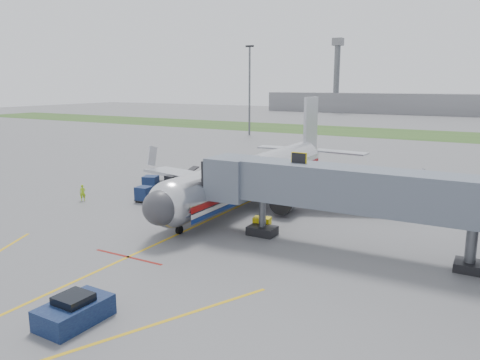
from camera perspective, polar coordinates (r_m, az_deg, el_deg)
The scene contains 16 objects.
ground at distance 36.93m, azimuth -9.26°, elevation -7.30°, with size 400.00×400.00×0.00m, color #565659.
grass_strip at distance 119.80m, azimuth 18.66°, elevation 5.39°, with size 300.00×25.00×0.01m, color #2D4C1E.
apron_markings at distance 31.88m, azimuth -17.69°, elevation -10.84°, with size 21.52×50.00×0.01m.
airliner at distance 48.66m, azimuth 1.85°, elevation 0.70°, with size 32.10×35.67×10.25m.
jet_bridge at distance 34.25m, azimuth 13.11°, elevation -1.19°, with size 25.30×4.00×6.90m.
light_mast_left at distance 110.20m, azimuth 1.17°, elevation 11.11°, with size 2.00×0.44×20.40m.
distant_terminal at distance 199.89m, azimuth 20.31°, elevation 8.72°, with size 120.00×14.00×8.00m, color slate.
control_tower at distance 201.98m, azimuth 11.72°, elevation 13.01°, with size 4.00×4.00×30.00m.
pushback_tug at distance 25.97m, azimuth -19.54°, elevation -14.82°, with size 2.30×3.66×1.50m.
baggage_tug at distance 52.98m, azimuth -8.09°, elevation -0.51°, with size 1.79×2.84×1.86m.
baggage_cart_a at distance 53.58m, azimuth -10.83°, elevation -0.41°, with size 2.03×2.03×1.72m.
baggage_cart_b at distance 50.43m, azimuth -5.30°, elevation -0.97°, with size 1.95×1.95×1.78m.
baggage_cart_c at distance 48.94m, azimuth -11.64°, elevation -1.69°, with size 1.59×1.59×1.56m.
belt_loader at distance 54.95m, azimuth -7.06°, elevation -0.34°, with size 1.89×4.57×2.18m.
ground_power_cart at distance 38.80m, azimuth 2.70°, elevation -5.37°, with size 1.52×1.14×1.11m.
ramp_worker at distance 50.96m, azimuth -18.63°, elevation -1.48°, with size 0.61×0.40×1.69m, color #95CB17.
Camera 1 is at (22.00, -27.16, 11.94)m, focal length 35.00 mm.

